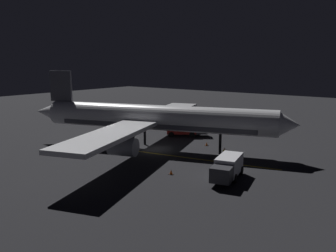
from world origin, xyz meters
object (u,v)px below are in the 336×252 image
(ground_crew_worker, at_px, (224,155))
(airliner, at_px, (152,119))
(traffic_cone_near_left, at_px, (171,172))
(catering_truck, at_px, (186,129))
(baggage_truck, at_px, (228,168))
(traffic_cone_near_right, at_px, (207,144))

(ground_crew_worker, bearing_deg, airliner, -89.89)
(ground_crew_worker, distance_m, traffic_cone_near_left, 8.04)
(airliner, xyz_separation_m, catering_truck, (-9.91, -1.13, -3.10))
(baggage_truck, height_order, traffic_cone_near_left, baggage_truck)
(baggage_truck, distance_m, traffic_cone_near_right, 14.86)
(traffic_cone_near_left, relative_size, traffic_cone_near_right, 1.00)
(airliner, height_order, catering_truck, airliner)
(traffic_cone_near_right, bearing_deg, traffic_cone_near_left, 15.39)
(baggage_truck, height_order, traffic_cone_near_right, baggage_truck)
(airliner, bearing_deg, traffic_cone_near_right, 140.18)
(airliner, xyz_separation_m, baggage_truck, (5.32, 14.52, -3.05))
(catering_truck, xyz_separation_m, ground_crew_worker, (9.89, 12.43, -0.28))
(baggage_truck, relative_size, catering_truck, 0.97)
(ground_crew_worker, xyz_separation_m, traffic_cone_near_right, (-6.14, -6.16, -0.64))
(traffic_cone_near_right, bearing_deg, ground_crew_worker, 45.09)
(catering_truck, relative_size, traffic_cone_near_left, 11.76)
(airliner, relative_size, traffic_cone_near_left, 69.79)
(baggage_truck, height_order, ground_crew_worker, baggage_truck)
(airliner, distance_m, traffic_cone_near_left, 12.42)
(traffic_cone_near_left, bearing_deg, ground_crew_worker, 162.85)
(airliner, bearing_deg, baggage_truck, 69.86)
(ground_crew_worker, xyz_separation_m, traffic_cone_near_left, (7.66, -2.36, -0.64))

